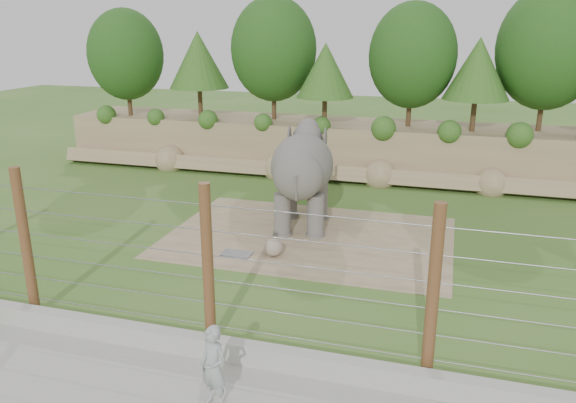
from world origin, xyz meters
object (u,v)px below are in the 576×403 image
(stone_ball, at_px, (274,247))
(barrier_fence, at_px, (208,267))
(zookeeper, at_px, (213,367))
(elephant, at_px, (302,180))

(stone_ball, bearing_deg, barrier_fence, -88.00)
(stone_ball, bearing_deg, zookeeper, -81.04)
(stone_ball, height_order, barrier_fence, barrier_fence)
(stone_ball, bearing_deg, elephant, 87.18)
(elephant, distance_m, stone_ball, 3.38)
(elephant, bearing_deg, zookeeper, -93.05)
(barrier_fence, bearing_deg, elephant, 90.29)
(barrier_fence, bearing_deg, stone_ball, 92.00)
(elephant, height_order, zookeeper, elephant)
(elephant, relative_size, barrier_fence, 0.22)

